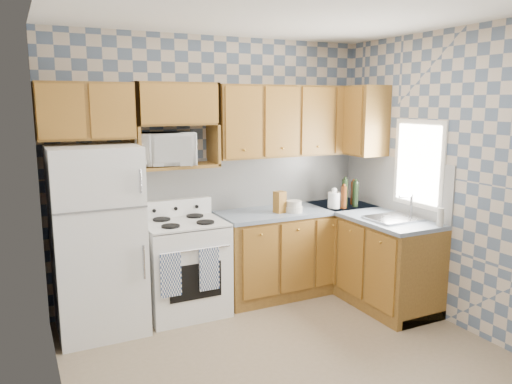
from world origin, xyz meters
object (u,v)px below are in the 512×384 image
(microwave, at_px, (165,149))
(electric_kettle, at_px, (334,200))
(refrigerator, at_px, (97,240))
(stove_body, at_px, (184,268))

(microwave, distance_m, electric_kettle, 1.89)
(refrigerator, distance_m, microwave, 1.06)
(stove_body, xyz_separation_m, electric_kettle, (1.66, -0.12, 0.56))
(stove_body, distance_m, microwave, 1.17)
(microwave, bearing_deg, stove_body, -47.37)
(microwave, bearing_deg, refrigerator, -152.41)
(refrigerator, bearing_deg, stove_body, 1.78)
(stove_body, height_order, electric_kettle, electric_kettle)
(refrigerator, relative_size, electric_kettle, 9.85)
(microwave, xyz_separation_m, electric_kettle, (1.76, -0.30, -0.60))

